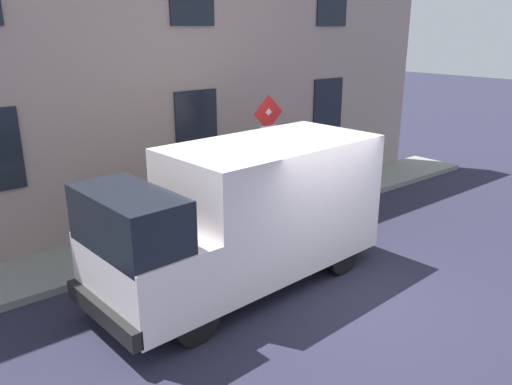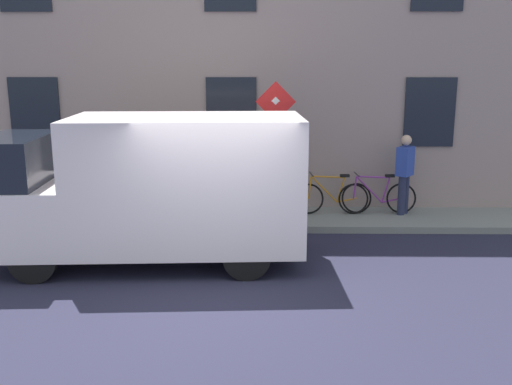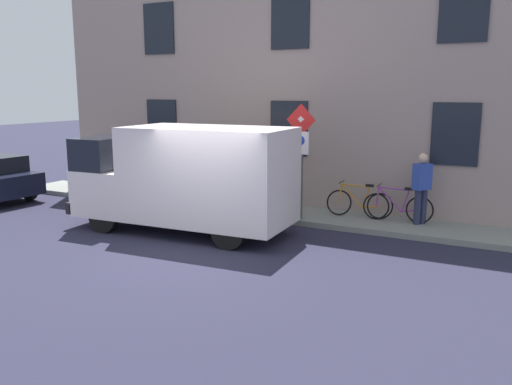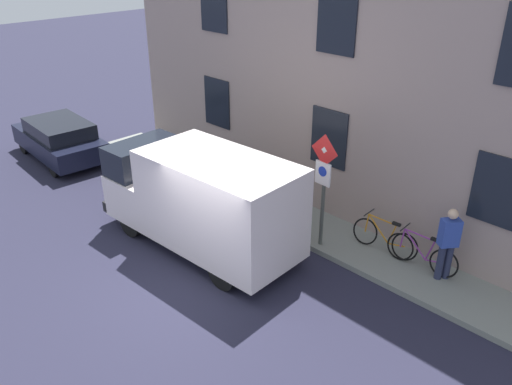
# 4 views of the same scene
# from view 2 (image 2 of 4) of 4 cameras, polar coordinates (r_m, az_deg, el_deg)

# --- Properties ---
(ground_plane) EXTENTS (80.00, 80.00, 0.00)m
(ground_plane) POSITION_cam_2_polar(r_m,az_deg,el_deg) (9.09, -3.88, -9.10)
(ground_plane) COLOR #262539
(sidewalk_slab) EXTENTS (1.62, 17.78, 0.14)m
(sidewalk_slab) POSITION_cam_2_polar(r_m,az_deg,el_deg) (12.46, -2.55, -2.62)
(sidewalk_slab) COLOR gray
(sidewalk_slab) RESTS_ON ground_plane
(building_facade) EXTENTS (0.75, 15.78, 7.16)m
(building_facade) POSITION_cam_2_polar(r_m,az_deg,el_deg) (13.16, -2.40, 13.67)
(building_facade) COLOR #A18B84
(building_facade) RESTS_ON ground_plane
(sign_post_stacked) EXTENTS (0.16, 0.56, 2.74)m
(sign_post_stacked) POSITION_cam_2_polar(r_m,az_deg,el_deg) (11.47, 1.93, 5.80)
(sign_post_stacked) COLOR #474C47
(sign_post_stacked) RESTS_ON sidewalk_slab
(delivery_van) EXTENTS (2.28, 5.43, 2.50)m
(delivery_van) POSITION_cam_2_polar(r_m,az_deg,el_deg) (9.88, -10.19, 0.61)
(delivery_van) COLOR white
(delivery_van) RESTS_ON ground_plane
(bicycle_purple) EXTENTS (0.46, 1.72, 0.89)m
(bicycle_purple) POSITION_cam_2_polar(r_m,az_deg,el_deg) (12.81, 11.84, -0.41)
(bicycle_purple) COLOR black
(bicycle_purple) RESTS_ON sidewalk_slab
(bicycle_orange) EXTENTS (0.46, 1.72, 0.89)m
(bicycle_orange) POSITION_cam_2_polar(r_m,az_deg,el_deg) (12.66, 7.52, -0.40)
(bicycle_orange) COLOR black
(bicycle_orange) RESTS_ON sidewalk_slab
(pedestrian) EXTENTS (0.48, 0.45, 1.72)m
(pedestrian) POSITION_cam_2_polar(r_m,az_deg,el_deg) (12.79, 14.42, 1.99)
(pedestrian) COLOR #262B47
(pedestrian) RESTS_ON sidewalk_slab
(litter_bin) EXTENTS (0.44, 0.44, 0.90)m
(litter_bin) POSITION_cam_2_polar(r_m,az_deg,el_deg) (11.95, -6.19, -0.79)
(litter_bin) COLOR #2D5133
(litter_bin) RESTS_ON sidewalk_slab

